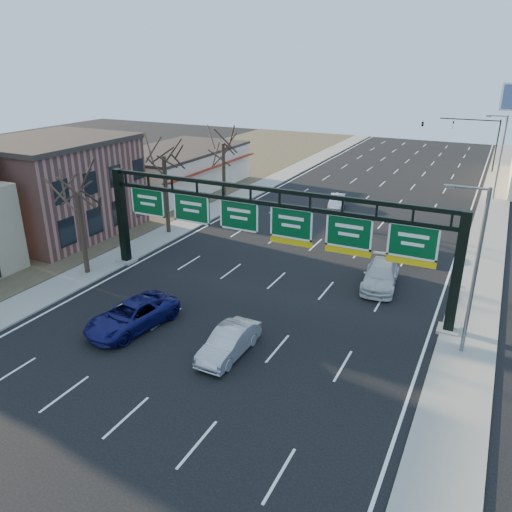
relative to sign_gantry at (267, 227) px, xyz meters
The scene contains 19 objects.
ground 9.24m from the sign_gantry, 91.15° to the right, with size 160.00×160.00×0.00m, color black.
sidewalk_left 18.24m from the sign_gantry, 137.20° to the left, with size 3.00×120.00×0.12m, color gray.
sidewalk_right 18.02m from the sign_gantry, 43.51° to the left, with size 3.00×120.00×0.12m, color gray.
dirt_strip_left 28.25m from the sign_gantry, 154.50° to the left, with size 21.00×120.00×0.06m, color #473D2B.
lane_markings 12.86m from the sign_gantry, 90.76° to the left, with size 21.60×120.00×0.01m, color white.
sign_gantry is the anchor object (origin of this frame).
brick_block 21.87m from the sign_gantry, behind, with size 10.40×12.40×8.30m.
cream_strip 30.24m from the sign_gantry, 135.86° to the left, with size 10.90×18.40×4.70m.
tree_gantry 13.53m from the sign_gantry, 166.97° to the right, with size 3.60×3.60×8.48m.
tree_mid 15.08m from the sign_gantry, 151.63° to the left, with size 3.60×3.60×9.24m.
tree_far 21.57m from the sign_gantry, 127.32° to the left, with size 3.60×3.60×8.86m.
streetlight_near 12.48m from the sign_gantry, ahead, with size 2.15×0.22×9.00m.
streetlight_far 34.29m from the sign_gantry, 68.96° to the left, with size 2.15×0.22×9.00m.
traffic_signal_mast 47.33m from the sign_gantry, 83.29° to the left, with size 10.16×0.54×7.00m.
car_blue_suv 9.93m from the sign_gantry, 122.70° to the right, with size 2.66×5.77×1.60m, color #121351.
car_silver_sedan 8.73m from the sign_gantry, 79.32° to the right, with size 1.58×4.53×1.49m, color #A8A9AD.
car_white_wagon 8.76m from the sign_gantry, 33.52° to the left, with size 2.18×5.37×1.56m, color silver.
car_grey_far 14.00m from the sign_gantry, 56.68° to the left, with size 1.72×4.27×1.45m, color #404345.
car_silver_distant 21.78m from the sign_gantry, 95.29° to the left, with size 1.44×4.14×1.36m, color #B2B1B7.
Camera 1 is at (12.92, -19.26, 14.69)m, focal length 35.00 mm.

